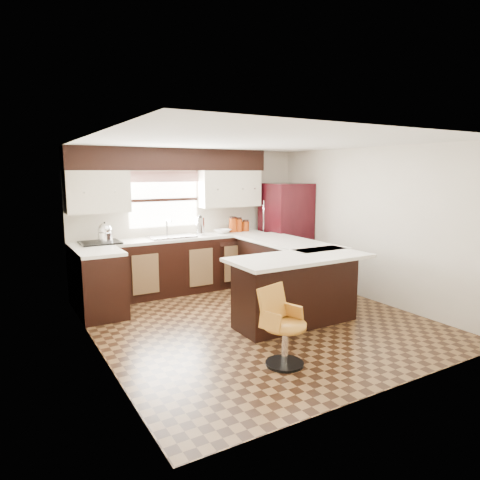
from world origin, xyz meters
TOP-DOWN VIEW (x-y plane):
  - floor at (0.00, 0.00)m, footprint 4.40×4.40m
  - ceiling at (0.00, 0.00)m, footprint 4.40×4.40m
  - wall_back at (0.00, 2.20)m, footprint 4.40×0.00m
  - wall_front at (0.00, -2.20)m, footprint 4.40×0.00m
  - wall_left at (-2.10, 0.00)m, footprint 0.00×4.40m
  - wall_right at (2.10, 0.00)m, footprint 0.00×4.40m
  - base_cab_back at (-0.45, 1.90)m, footprint 3.30×0.60m
  - base_cab_left at (-1.80, 1.25)m, footprint 0.60×0.70m
  - counter_back at (-0.45, 1.90)m, footprint 3.30×0.60m
  - counter_left at (-1.80, 1.25)m, footprint 0.60×0.70m
  - soffit at (-0.40, 2.03)m, footprint 3.40×0.35m
  - upper_cab_left at (-1.62, 2.03)m, footprint 0.94×0.35m
  - upper_cab_right at (0.68, 2.03)m, footprint 1.14×0.35m
  - window_pane at (-0.50, 2.18)m, footprint 1.20×0.02m
  - valance at (-0.50, 2.14)m, footprint 1.30×0.06m
  - sink at (-0.50, 1.88)m, footprint 0.75×0.45m
  - dishwasher at (0.55, 1.61)m, footprint 0.58×0.03m
  - cooktop at (-1.65, 1.88)m, footprint 0.58×0.50m
  - peninsula_long at (0.90, 0.62)m, footprint 0.60×1.95m
  - peninsula_return at (0.38, -0.35)m, footprint 1.65×0.60m
  - counter_pen_long at (0.95, 0.62)m, footprint 0.84×1.95m
  - counter_pen_return at (0.35, -0.44)m, footprint 1.89×0.84m
  - refrigerator at (1.69, 1.68)m, footprint 0.78×0.74m
  - bar_chair at (-0.49, -1.28)m, footprint 0.56×0.56m
  - kettle at (-1.57, 1.88)m, footprint 0.22×0.22m
  - percolator at (0.04, 1.90)m, footprint 0.15×0.15m
  - mixing_bowl at (0.47, 1.90)m, footprint 0.36×0.36m
  - canister_large at (0.69, 1.92)m, footprint 0.14×0.14m
  - canister_med at (0.81, 1.92)m, footprint 0.14×0.14m
  - canister_small at (0.96, 1.92)m, footprint 0.13×0.13m

SIDE VIEW (x-z plane):
  - floor at x=0.00m, z-range 0.00..0.00m
  - bar_chair at x=-0.49m, z-range 0.00..0.83m
  - dishwasher at x=0.55m, z-range 0.04..0.82m
  - base_cab_back at x=-0.45m, z-range 0.00..0.90m
  - base_cab_left at x=-1.80m, z-range 0.00..0.90m
  - peninsula_long at x=0.90m, z-range 0.00..0.90m
  - peninsula_return at x=0.38m, z-range 0.00..0.90m
  - refrigerator at x=1.69m, z-range 0.00..1.81m
  - counter_back at x=-0.45m, z-range 0.90..0.94m
  - counter_left at x=-1.80m, z-range 0.90..0.94m
  - counter_pen_long at x=0.95m, z-range 0.90..0.94m
  - counter_pen_return at x=0.35m, z-range 0.90..0.94m
  - cooktop at x=-1.65m, z-range 0.94..0.97m
  - sink at x=-0.50m, z-range 0.95..0.98m
  - mixing_bowl at x=0.47m, z-range 0.95..1.01m
  - canister_small at x=0.96m, z-range 0.95..1.12m
  - canister_med at x=0.81m, z-range 0.95..1.17m
  - canister_large at x=0.69m, z-range 0.94..1.19m
  - percolator at x=0.04m, z-range 0.95..1.25m
  - kettle at x=-1.57m, z-range 0.97..1.27m
  - wall_back at x=0.00m, z-range -1.00..3.40m
  - wall_front at x=0.00m, z-range -1.00..3.40m
  - wall_left at x=-2.10m, z-range -1.00..3.40m
  - wall_right at x=2.10m, z-range -1.00..3.40m
  - window_pane at x=-0.50m, z-range 1.10..2.00m
  - upper_cab_left at x=-1.62m, z-range 1.40..2.04m
  - upper_cab_right at x=0.68m, z-range 1.40..2.04m
  - valance at x=-0.50m, z-range 1.85..2.03m
  - soffit at x=-0.40m, z-range 2.04..2.40m
  - ceiling at x=0.00m, z-range 2.40..2.40m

